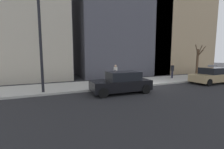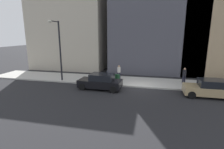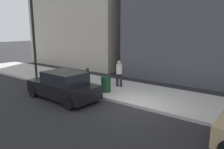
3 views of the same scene
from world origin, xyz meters
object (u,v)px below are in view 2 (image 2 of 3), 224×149
at_px(parked_car_black, 101,82).
at_px(office_tower_right, 76,19).
at_px(pedestrian_midblock, 119,71).
at_px(streetlamp, 59,46).
at_px(parking_meter, 107,76).
at_px(office_tower_left, 224,17).
at_px(pedestrian_near_meter, 184,75).
at_px(parked_car_tan, 210,89).
at_px(trash_bin, 117,79).

distance_m(parked_car_black, office_tower_right, 16.13).
xyz_separation_m(parked_car_black, pedestrian_midblock, (3.52, -1.16, 0.35)).
height_order(parked_car_black, office_tower_right, office_tower_right).
distance_m(streetlamp, office_tower_right, 11.71).
relative_size(pedestrian_midblock, office_tower_right, 0.11).
bearing_deg(parking_meter, office_tower_left, -51.88).
distance_m(parked_car_black, pedestrian_midblock, 3.72).
bearing_deg(pedestrian_near_meter, pedestrian_midblock, 145.33).
height_order(pedestrian_midblock, office_tower_left, office_tower_left).
bearing_deg(parked_car_tan, office_tower_left, -19.57).
distance_m(parked_car_tan, parked_car_black, 9.81).
bearing_deg(streetlamp, pedestrian_near_meter, -81.46).
xyz_separation_m(parking_meter, office_tower_right, (10.59, 8.06, 6.78)).
bearing_deg(trash_bin, office_tower_right, 41.79).
xyz_separation_m(parked_car_tan, parked_car_black, (-0.00, 9.81, 0.00)).
bearing_deg(parking_meter, streetlamp, 91.79).
height_order(pedestrian_near_meter, pedestrian_midblock, same).
relative_size(office_tower_left, office_tower_right, 0.98).
xyz_separation_m(parking_meter, pedestrian_midblock, (1.89, -0.92, 0.11)).
bearing_deg(parked_car_black, pedestrian_near_meter, -64.90).
xyz_separation_m(pedestrian_near_meter, office_tower_right, (8.76, 16.05, 6.67)).
bearing_deg(trash_bin, parked_car_black, 149.13).
bearing_deg(parked_car_black, parked_car_tan, -87.76).
relative_size(pedestrian_midblock, office_tower_left, 0.11).
bearing_deg(streetlamp, parked_car_tan, -95.61).
relative_size(streetlamp, pedestrian_midblock, 3.92).
bearing_deg(parked_car_tan, parking_meter, 80.58).
bearing_deg(parking_meter, parked_car_black, 171.58).
bearing_deg(office_tower_right, office_tower_left, -88.64).
xyz_separation_m(parked_car_tan, parking_meter, (1.63, 9.57, 0.24)).
bearing_deg(office_tower_right, trash_bin, -138.21).
relative_size(parked_car_black, office_tower_right, 0.27).
distance_m(streetlamp, pedestrian_midblock, 7.22).
height_order(streetlamp, pedestrian_near_meter, streetlamp).
distance_m(parking_meter, trash_bin, 1.16).
height_order(parked_car_tan, office_tower_right, office_tower_right).
distance_m(trash_bin, office_tower_right, 15.37).
relative_size(parked_car_black, parking_meter, 3.16).
bearing_deg(pedestrian_near_meter, streetlamp, 154.26).
bearing_deg(parked_car_black, trash_bin, -28.63).
xyz_separation_m(streetlamp, pedestrian_midblock, (2.05, -6.28, -2.93)).
relative_size(trash_bin, office_tower_left, 0.06).
height_order(parked_car_tan, office_tower_left, office_tower_left).
xyz_separation_m(parking_meter, trash_bin, (0.45, -1.00, -0.38)).
bearing_deg(parked_car_tan, trash_bin, 76.60).
relative_size(parked_car_tan, trash_bin, 4.68).
bearing_deg(pedestrian_near_meter, parked_car_tan, -99.80).
height_order(parked_car_tan, pedestrian_midblock, pedestrian_midblock).
xyz_separation_m(streetlamp, office_tower_left, (11.29, -19.53, 3.62)).
height_order(trash_bin, office_tower_right, office_tower_right).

